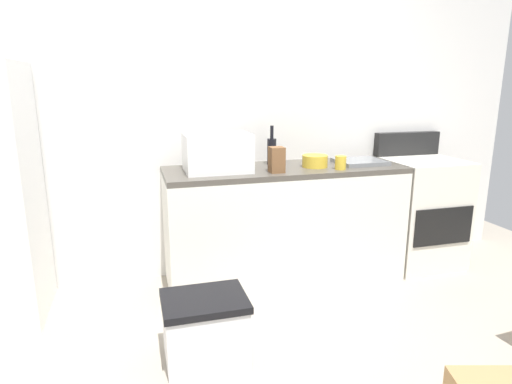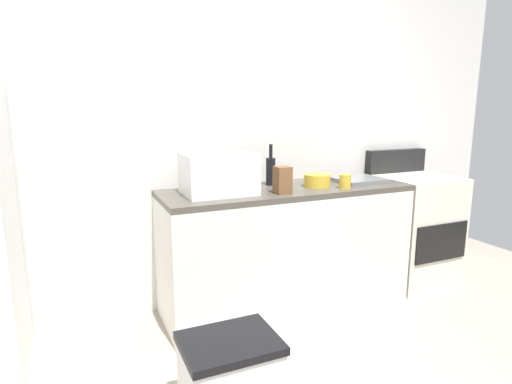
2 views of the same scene
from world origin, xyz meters
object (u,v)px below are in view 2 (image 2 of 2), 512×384
Objects in this scene: knife_block at (283,180)px; mixing_bowl at (317,180)px; microwave at (218,174)px; storage_bin at (230,375)px; coffee_mug at (345,181)px; stove_oven at (413,227)px; wine_bottle at (271,170)px.

knife_block is 0.37m from mixing_bowl.
microwave reaches higher than knife_block.
coffee_mug is at bearing 31.52° from storage_bin.
stove_oven is 1.45m from knife_block.
coffee_mug is 0.53× the size of mixing_bowl.
mixing_bowl reaches higher than storage_bin.
knife_block is at bearing -172.63° from stove_oven.
knife_block is 0.95× the size of mixing_bowl.
knife_block is 1.25m from storage_bin.
mixing_bowl is at bearing -34.35° from wine_bottle.
microwave is 1.24m from storage_bin.
microwave is 2.42× the size of mixing_bowl.
wine_bottle is 0.32m from knife_block.
stove_oven is 1.01m from coffee_mug.
microwave reaches higher than mixing_bowl.
mixing_bowl is at bearing 134.13° from coffee_mug.
microwave is 0.42m from knife_block.
stove_oven reaches higher than storage_bin.
storage_bin is (-0.71, -1.03, -0.82)m from wine_bottle.
knife_block is 0.39× the size of storage_bin.
microwave reaches higher than coffee_mug.
stove_oven is 1.83m from microwave.
knife_block is (-0.06, -0.31, -0.02)m from wine_bottle.
mixing_bowl is (-0.14, 0.14, -0.00)m from coffee_mug.
coffee_mug is (0.88, -0.18, -0.09)m from microwave.
mixing_bowl is 0.41× the size of storage_bin.
storage_bin is (-1.13, -0.69, -0.76)m from coffee_mug.
wine_bottle is at bearing 173.89° from stove_oven.
mixing_bowl is at bearing -2.44° from microwave.
wine_bottle is 1.49m from storage_bin.
microwave is at bearing 73.72° from storage_bin.
stove_oven is 6.11× the size of knife_block.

